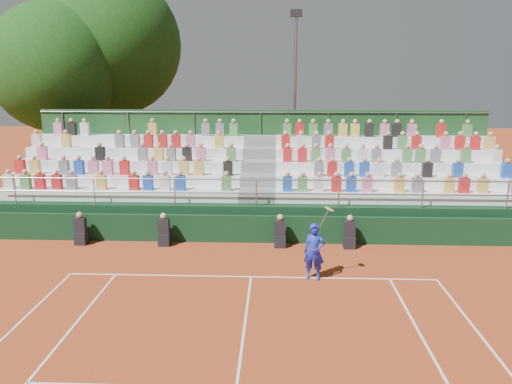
{
  "coord_description": "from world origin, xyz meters",
  "views": [
    {
      "loc": [
        0.73,
        -13.94,
        5.85
      ],
      "look_at": [
        0.0,
        3.5,
        1.8
      ],
      "focal_mm": 35.0,
      "sensor_mm": 36.0,
      "label": 1
    }
  ],
  "objects_px": {
    "tree_west": "(55,68)",
    "tree_east": "(110,45)",
    "tennis_player": "(314,252)",
    "floodlight_mast": "(295,88)"
  },
  "relations": [
    {
      "from": "tennis_player",
      "to": "tree_east",
      "type": "bearing_deg",
      "value": 125.4
    },
    {
      "from": "tennis_player",
      "to": "floodlight_mast",
      "type": "distance_m",
      "value": 13.46
    },
    {
      "from": "tennis_player",
      "to": "floodlight_mast",
      "type": "height_order",
      "value": "floodlight_mast"
    },
    {
      "from": "tennis_player",
      "to": "floodlight_mast",
      "type": "relative_size",
      "value": 0.24
    },
    {
      "from": "tree_west",
      "to": "tree_east",
      "type": "xyz_separation_m",
      "value": [
        2.11,
        2.58,
        1.31
      ]
    },
    {
      "from": "tennis_player",
      "to": "tree_west",
      "type": "bearing_deg",
      "value": 135.91
    },
    {
      "from": "tree_west",
      "to": "tree_east",
      "type": "relative_size",
      "value": 0.83
    },
    {
      "from": "tree_west",
      "to": "tree_east",
      "type": "distance_m",
      "value": 3.58
    },
    {
      "from": "tree_west",
      "to": "tennis_player",
      "type": "bearing_deg",
      "value": -44.09
    },
    {
      "from": "tree_west",
      "to": "floodlight_mast",
      "type": "height_order",
      "value": "tree_west"
    }
  ]
}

